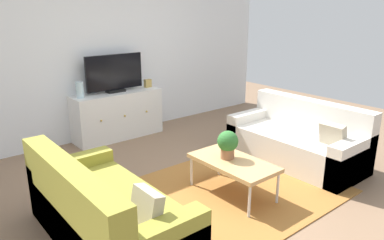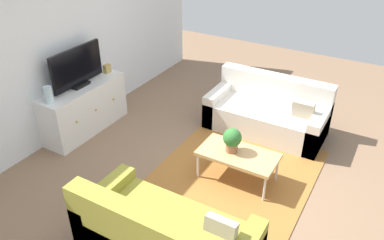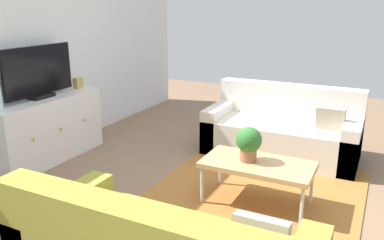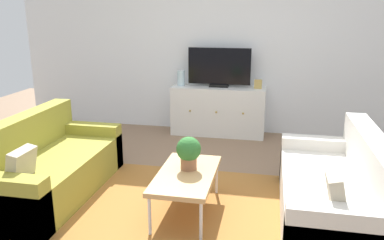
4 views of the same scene
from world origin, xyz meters
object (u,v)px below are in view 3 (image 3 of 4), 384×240
coffee_table (258,166)px  potted_plant (249,142)px  mantel_clock (78,83)px  couch_right_side (283,132)px  flat_screen_tv (39,72)px  tv_console (46,129)px

coffee_table → potted_plant: bearing=89.2°
coffee_table → mantel_clock: bearing=78.1°
couch_right_side → flat_screen_tv: (-1.41, 2.39, 0.75)m
couch_right_side → tv_console: size_ratio=1.25×
flat_screen_tv → potted_plant: bearing=-88.7°
flat_screen_tv → coffee_table: bearing=-88.8°
potted_plant → couch_right_side: bearing=0.5°
flat_screen_tv → couch_right_side: bearing=-59.5°
tv_console → flat_screen_tv: flat_screen_tv is taller
flat_screen_tv → mantel_clock: (0.58, -0.02, -0.22)m
flat_screen_tv → mantel_clock: bearing=-2.0°
couch_right_side → mantel_clock: 2.57m
tv_console → potted_plant: bearing=-88.7°
couch_right_side → potted_plant: (-1.36, -0.01, 0.31)m
couch_right_side → flat_screen_tv: 2.88m
coffee_table → potted_plant: potted_plant is taller
tv_console → flat_screen_tv: (-0.00, 0.02, 0.65)m
flat_screen_tv → tv_console: bearing=-90.0°
couch_right_side → potted_plant: 1.39m
mantel_clock → coffee_table: bearing=-101.9°
mantel_clock → flat_screen_tv: bearing=178.0°
tv_console → mantel_clock: (0.58, 0.00, 0.43)m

